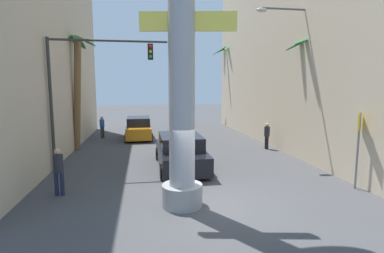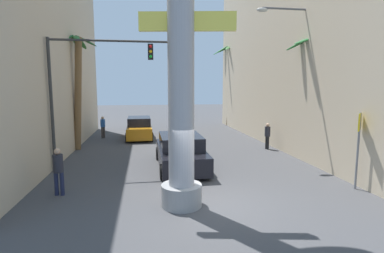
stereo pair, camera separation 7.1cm
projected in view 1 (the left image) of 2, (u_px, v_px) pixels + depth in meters
The scene contains 14 objects.
ground_plane at pixel (176, 145), 19.50m from camera, with size 89.12×89.12×0.00m, color #424244.
building_right at pixel (334, 40), 19.46m from camera, with size 8.81×24.26×13.65m.
neon_sign_pole at pixel (182, 43), 8.95m from camera, with size 3.25×1.30×11.16m.
street_lamp at pixel (297, 69), 15.22m from camera, with size 2.75×0.28×7.75m.
crossing_sign at pixel (358, 139), 10.99m from camera, with size 0.47×0.47×2.87m.
traffic_light_mast at pixel (88, 78), 13.25m from camera, with size 5.22×0.32×5.91m.
car_lead at pixel (180, 152), 14.12m from camera, with size 2.17×4.98×1.56m.
car_far at pixel (139, 128), 22.23m from camera, with size 1.94×4.56×1.56m.
palm_tree_far_right at pixel (229, 72), 29.12m from camera, with size 3.35×3.25×7.81m.
palm_tree_mid_left at pixel (76, 82), 17.80m from camera, with size 2.57×2.53×6.87m.
palm_tree_near_right at pixel (310, 84), 15.34m from camera, with size 2.60×2.66×6.34m.
pedestrian_mid_right at pixel (267, 134), 18.23m from camera, with size 0.35×0.35×1.61m.
pedestrian_far_left at pixel (102, 126), 22.14m from camera, with size 0.48×0.48×1.62m.
pedestrian_curb_left at pixel (58, 168), 10.39m from camera, with size 0.37×0.37×1.69m.
Camera 1 is at (-2.10, -9.08, 3.79)m, focal length 28.00 mm.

